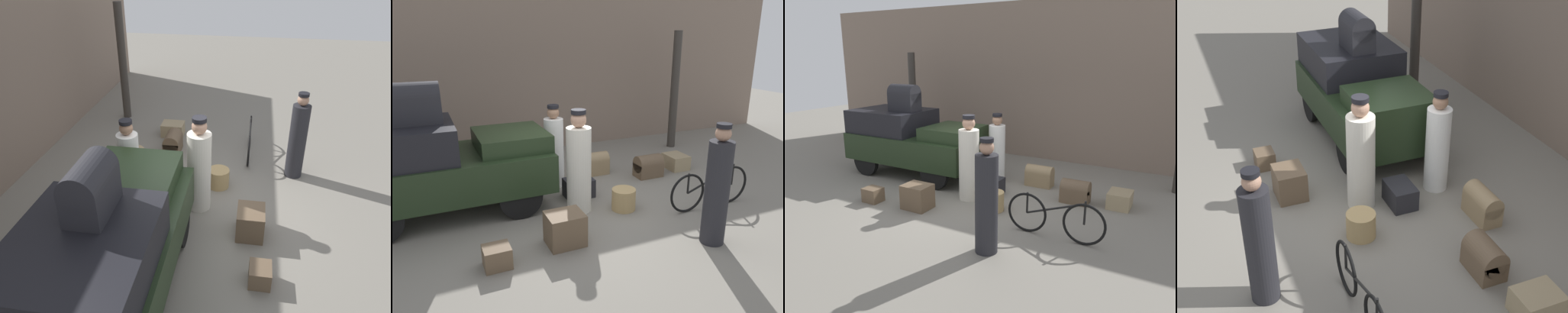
% 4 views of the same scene
% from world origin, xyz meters
% --- Properties ---
extents(ground_plane, '(30.00, 30.00, 0.00)m').
position_xyz_m(ground_plane, '(0.00, 0.00, 0.00)').
color(ground_plane, gray).
extents(station_building_facade, '(16.00, 0.15, 4.50)m').
position_xyz_m(station_building_facade, '(0.00, 4.08, 2.25)').
color(station_building_facade, gray).
rests_on(station_building_facade, ground).
extents(canopy_pillar_left, '(0.22, 0.22, 3.08)m').
position_xyz_m(canopy_pillar_left, '(-3.66, 2.75, 1.54)').
color(canopy_pillar_left, '#38332D').
rests_on(canopy_pillar_left, ground).
extents(truck, '(3.48, 1.67, 1.64)m').
position_xyz_m(truck, '(-2.24, 0.97, 0.91)').
color(truck, black).
rests_on(truck, ground).
extents(bicycle, '(1.72, 0.04, 0.76)m').
position_xyz_m(bicycle, '(2.18, -0.75, 0.37)').
color(bicycle, black).
rests_on(bicycle, ground).
extents(wicker_basket, '(0.43, 0.43, 0.38)m').
position_xyz_m(wicker_basket, '(0.73, -0.19, 0.19)').
color(wicker_basket, tan).
rests_on(wicker_basket, ground).
extents(porter_carrying_trunk, '(0.43, 0.43, 1.83)m').
position_xyz_m(porter_carrying_trunk, '(-0.01, 0.10, 0.83)').
color(porter_carrying_trunk, silver).
rests_on(porter_carrying_trunk, ground).
extents(porter_lifting_near_truck, '(0.39, 0.39, 1.69)m').
position_xyz_m(porter_lifting_near_truck, '(-0.02, 1.39, 0.77)').
color(porter_lifting_near_truck, white).
rests_on(porter_lifting_near_truck, ground).
extents(porter_with_bicycle, '(0.36, 0.36, 1.84)m').
position_xyz_m(porter_with_bicycle, '(1.41, -1.72, 0.85)').
color(porter_with_bicycle, '#232328').
rests_on(porter_with_bicycle, ground).
extents(trunk_umber_medium, '(0.36, 0.32, 0.30)m').
position_xyz_m(trunk_umber_medium, '(-1.70, -1.05, 0.15)').
color(trunk_umber_medium, brown).
rests_on(trunk_umber_medium, ground).
extents(trunk_large_brown, '(0.55, 0.39, 0.36)m').
position_xyz_m(trunk_large_brown, '(0.21, 0.66, 0.18)').
color(trunk_large_brown, '#232328').
rests_on(trunk_large_brown, ground).
extents(suitcase_small_leather, '(0.55, 0.46, 0.50)m').
position_xyz_m(suitcase_small_leather, '(-0.65, -0.87, 0.25)').
color(suitcase_small_leather, brown).
rests_on(suitcase_small_leather, ground).
extents(suitcase_tan_flat, '(0.44, 0.55, 0.33)m').
position_xyz_m(suitcase_tan_flat, '(2.90, 1.21, 0.16)').
color(suitcase_tan_flat, '#9E8966').
rests_on(suitcase_tan_flat, ground).
extents(trunk_wicker_pale, '(0.58, 0.38, 0.49)m').
position_xyz_m(trunk_wicker_pale, '(2.03, 1.03, 0.24)').
color(trunk_wicker_pale, brown).
rests_on(trunk_wicker_pale, ground).
extents(trunk_barrel_dark, '(0.63, 0.33, 0.50)m').
position_xyz_m(trunk_barrel_dark, '(0.99, 1.64, 0.25)').
color(trunk_barrel_dark, '#937A56').
rests_on(trunk_barrel_dark, ground).
extents(trunk_on_truck_roof, '(0.75, 0.45, 0.66)m').
position_xyz_m(trunk_on_truck_roof, '(-2.46, 0.97, 1.97)').
color(trunk_on_truck_roof, '#232328').
rests_on(trunk_on_truck_roof, truck).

